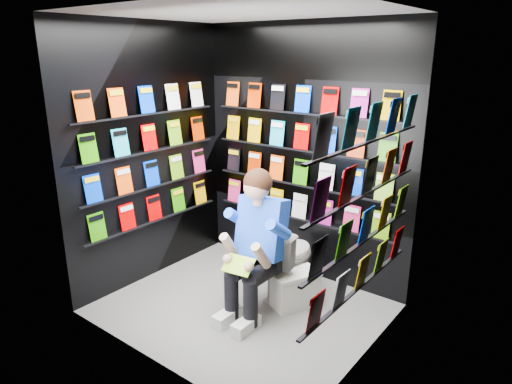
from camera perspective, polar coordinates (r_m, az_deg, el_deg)
The scene contains 14 objects.
floor at distance 4.42m, azimuth -1.80°, elevation -14.30°, with size 2.40×2.40×0.00m, color slate.
ceiling at distance 3.78m, azimuth -2.19°, elevation 21.61°, with size 2.40×2.40×0.00m, color white.
wall_back at distance 4.69m, azimuth 5.85°, elevation 4.70°, with size 2.40×0.04×2.60m, color black.
wall_front at distance 3.23m, azimuth -13.36°, elevation -1.51°, with size 2.40×0.04×2.60m, color black.
wall_left at distance 4.74m, azimuth -13.28°, elevation 4.45°, with size 0.04×2.00×2.60m, color black.
wall_right at distance 3.30m, azimuth 14.32°, elevation -1.18°, with size 0.04×2.00×2.60m, color black.
comics_back at distance 4.67m, azimuth 5.66°, elevation 4.70°, with size 2.10×0.06×1.37m, color #B92700, non-canonical shape.
comics_left at distance 4.71m, azimuth -13.05°, elevation 4.46°, with size 0.06×1.70×1.37m, color #B92700, non-canonical shape.
comics_right at distance 3.31m, azimuth 13.85°, elevation -1.00°, with size 0.06×1.70×1.37m, color #B92700, non-canonical shape.
toilet at distance 4.52m, azimuth 3.81°, elevation -8.24°, with size 0.42×0.75×0.73m, color white.
longbox at distance 4.39m, azimuth 4.89°, elevation -12.18°, with size 0.23×0.42×0.32m, color white.
longbox_lid at distance 4.31m, azimuth 4.95°, elevation -10.17°, with size 0.25×0.44×0.03m, color white.
reader at distance 4.07m, azimuth 0.92°, elevation -4.62°, with size 0.56×0.82×1.51m, color blue, non-canonical shape.
held_comic at distance 3.91m, azimuth -2.21°, elevation -9.10°, with size 0.26×0.01×0.18m, color green.
Camera 1 is at (2.41, -2.90, 2.31)m, focal length 32.00 mm.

